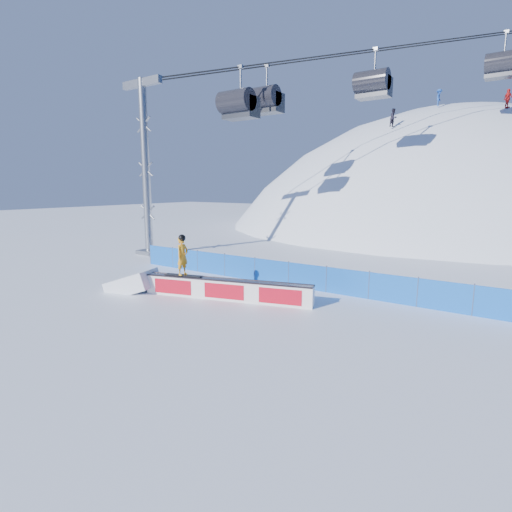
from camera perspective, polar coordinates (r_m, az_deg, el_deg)
The scene contains 8 objects.
ground at distance 15.52m, azimuth -0.51°, elevation -8.23°, with size 160.00×160.00×0.00m, color white.
snow_hill at distance 59.30m, azimuth 24.27°, elevation -13.62°, with size 64.00×64.00×64.00m.
safety_fence at distance 19.09m, azimuth 7.28°, elevation -2.96°, with size 22.05×0.05×1.30m.
chairlift at distance 41.52m, azimuth 31.10°, elevation 25.49°, with size 40.80×41.70×22.00m.
rail_box at distance 17.29m, azimuth -4.29°, elevation -4.79°, with size 7.46×2.59×0.91m.
snow_ramp at distance 19.70m, azimuth -17.15°, elevation -4.73°, with size 2.19×1.46×0.82m, color white, non-canonical shape.
snowboarder at distance 17.90m, azimuth -10.46°, elevation 0.07°, with size 1.79×0.79×1.85m.
distant_skiers at distance 43.16m, azimuth 27.57°, elevation 18.08°, with size 14.49×8.51×6.79m.
Camera 1 is at (8.48, -12.07, 4.84)m, focal length 28.00 mm.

